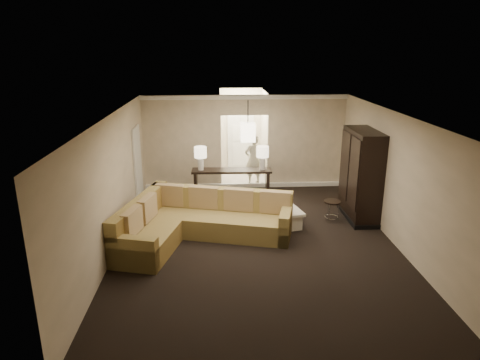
{
  "coord_description": "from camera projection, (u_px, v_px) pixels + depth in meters",
  "views": [
    {
      "loc": [
        -0.84,
        -8.47,
        4.13
      ],
      "look_at": [
        -0.29,
        1.2,
        1.09
      ],
      "focal_mm": 32.0,
      "sensor_mm": 36.0,
      "label": 1
    }
  ],
  "objects": [
    {
      "name": "console_table",
      "position": [
        232.0,
        181.0,
        11.99
      ],
      "size": [
        2.22,
        0.56,
        0.85
      ],
      "rotation": [
        0.0,
        0.0,
        -0.03
      ],
      "color": "black",
      "rests_on": "ground"
    },
    {
      "name": "foyer",
      "position": [
        242.0,
        136.0,
        14.05
      ],
      "size": [
        1.44,
        2.02,
        2.8
      ],
      "color": "beige",
      "rests_on": "ground"
    },
    {
      "name": "sectional_sofa",
      "position": [
        196.0,
        222.0,
        9.49
      ],
      "size": [
        3.89,
        2.85,
        1.01
      ],
      "rotation": [
        0.0,
        0.0,
        -0.25
      ],
      "color": "brown",
      "rests_on": "ground"
    },
    {
      "name": "ground",
      "position": [
        256.0,
        244.0,
        9.35
      ],
      "size": [
        8.0,
        8.0,
        0.0
      ],
      "primitive_type": "plane",
      "color": "black",
      "rests_on": "ground"
    },
    {
      "name": "wall_back",
      "position": [
        245.0,
        142.0,
        12.74
      ],
      "size": [
        6.0,
        0.04,
        2.8
      ],
      "primitive_type": "cube",
      "color": "beige",
      "rests_on": "ground"
    },
    {
      "name": "wall_left",
      "position": [
        112.0,
        185.0,
        8.77
      ],
      "size": [
        0.04,
        8.0,
        2.8
      ],
      "primitive_type": "cube",
      "color": "beige",
      "rests_on": "ground"
    },
    {
      "name": "drink_table",
      "position": [
        332.0,
        207.0,
        10.49
      ],
      "size": [
        0.41,
        0.41,
        0.52
      ],
      "rotation": [
        0.0,
        0.0,
        -0.18
      ],
      "color": "black",
      "rests_on": "ground"
    },
    {
      "name": "crown_molding",
      "position": [
        245.0,
        97.0,
        12.3
      ],
      "size": [
        6.0,
        0.1,
        0.12
      ],
      "primitive_type": "cube",
      "color": "white",
      "rests_on": "wall_back"
    },
    {
      "name": "table_lamp_left",
      "position": [
        200.0,
        155.0,
        11.73
      ],
      "size": [
        0.34,
        0.34,
        0.65
      ],
      "color": "silver",
      "rests_on": "console_table"
    },
    {
      "name": "baseboard",
      "position": [
        245.0,
        185.0,
        13.1
      ],
      "size": [
        6.0,
        0.1,
        0.12
      ],
      "primitive_type": "cube",
      "color": "white",
      "rests_on": "ground"
    },
    {
      "name": "table_lamp_right",
      "position": [
        262.0,
        154.0,
        11.78
      ],
      "size": [
        0.34,
        0.34,
        0.65
      ],
      "color": "silver",
      "rests_on": "console_table"
    },
    {
      "name": "armoire",
      "position": [
        361.0,
        177.0,
        10.49
      ],
      "size": [
        0.66,
        1.55,
        2.23
      ],
      "color": "black",
      "rests_on": "ground"
    },
    {
      "name": "wall_right",
      "position": [
        397.0,
        181.0,
        9.09
      ],
      "size": [
        0.04,
        8.0,
        2.8
      ],
      "primitive_type": "cube",
      "color": "beige",
      "rests_on": "ground"
    },
    {
      "name": "pendant_light",
      "position": [
        248.0,
        132.0,
        11.34
      ],
      "size": [
        0.38,
        0.38,
        1.09
      ],
      "color": "black",
      "rests_on": "ceiling"
    },
    {
      "name": "side_door",
      "position": [
        138.0,
        166.0,
        11.54
      ],
      "size": [
        0.05,
        0.9,
        2.1
      ],
      "primitive_type": "cube",
      "color": "silver",
      "rests_on": "ground"
    },
    {
      "name": "wall_front",
      "position": [
        289.0,
        285.0,
        5.12
      ],
      "size": [
        6.0,
        0.04,
        2.8
      ],
      "primitive_type": "cube",
      "color": "beige",
      "rests_on": "ground"
    },
    {
      "name": "ceiling",
      "position": [
        258.0,
        116.0,
        8.51
      ],
      "size": [
        6.0,
        8.0,
        0.02
      ],
      "primitive_type": "cube",
      "color": "white",
      "rests_on": "wall_back"
    },
    {
      "name": "person",
      "position": [
        253.0,
        157.0,
        13.2
      ],
      "size": [
        0.73,
        0.6,
        1.73
      ],
      "primitive_type": "imported",
      "rotation": [
        0.0,
        0.0,
        3.48
      ],
      "color": "beige",
      "rests_on": "ground"
    },
    {
      "name": "coffee_table",
      "position": [
        276.0,
        217.0,
        10.27
      ],
      "size": [
        1.28,
        1.28,
        0.44
      ],
      "rotation": [
        0.0,
        0.0,
        0.25
      ],
      "color": "white",
      "rests_on": "ground"
    }
  ]
}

